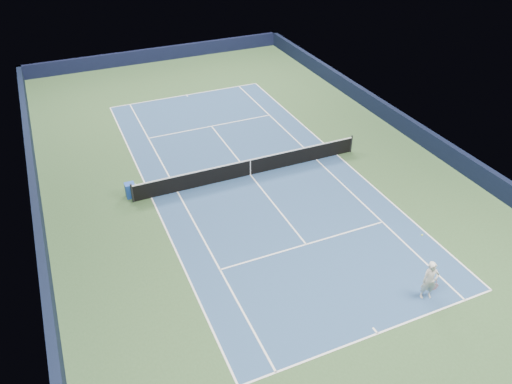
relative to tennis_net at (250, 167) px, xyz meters
name	(u,v)px	position (x,y,z in m)	size (l,w,h in m)	color
ground	(250,175)	(0.00, 0.00, -0.50)	(40.00, 40.00, 0.00)	#2E4B29
wall_far	(158,54)	(0.00, 19.82, 0.05)	(22.00, 0.35, 1.10)	black
wall_right	(413,130)	(10.82, 0.00, 0.05)	(0.35, 40.00, 1.10)	black
wall_left	(38,214)	(-10.82, 0.00, 0.05)	(0.35, 40.00, 1.10)	black
court_surface	(250,175)	(0.00, 0.00, -0.50)	(10.97, 23.77, 0.01)	navy
baseline_far	(186,95)	(0.00, 11.88, -0.50)	(10.97, 0.08, 0.00)	white
baseline_near	(378,334)	(0.00, -11.88, -0.50)	(10.97, 0.08, 0.00)	white
sideline_doubles_right	(337,155)	(5.49, 0.00, -0.50)	(0.08, 23.77, 0.00)	white
sideline_doubles_left	(151,198)	(-5.49, 0.00, -0.50)	(0.08, 23.77, 0.00)	white
sideline_singles_right	(316,159)	(4.12, 0.00, -0.50)	(0.08, 23.77, 0.00)	white
sideline_singles_left	(177,192)	(-4.12, 0.00, -0.50)	(0.08, 23.77, 0.00)	white
service_line_far	(211,126)	(0.00, 6.40, -0.50)	(8.23, 0.08, 0.00)	white
service_line_near	(306,244)	(0.00, -6.40, -0.50)	(8.23, 0.08, 0.00)	white
center_service_line	(250,175)	(0.00, 0.00, -0.50)	(0.08, 12.80, 0.00)	white
center_mark_far	(187,96)	(0.00, 11.73, -0.50)	(0.08, 0.30, 0.00)	white
center_mark_near	(375,331)	(0.00, -11.73, -0.50)	(0.08, 0.30, 0.00)	white
tennis_net	(250,167)	(0.00, 0.00, 0.00)	(12.90, 0.10, 1.07)	black
sponsor_cube	(130,190)	(-6.40, 0.52, -0.11)	(0.57, 0.44, 0.79)	#1C44A8
tennis_player	(430,280)	(2.82, -11.11, 0.38)	(0.84, 1.33, 2.39)	silver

